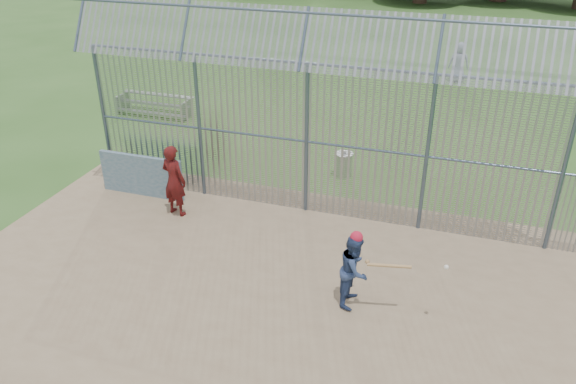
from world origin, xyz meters
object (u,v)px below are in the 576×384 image
(dugout_wall, at_px, (142,175))
(bleacher, at_px, (154,105))
(batter, at_px, (354,270))
(onlooker, at_px, (174,180))
(trash_can, at_px, (344,164))

(dugout_wall, xyz_separation_m, bleacher, (-3.12, 6.02, -0.21))
(batter, distance_m, bleacher, 13.18)
(batter, bearing_deg, onlooker, 70.74)
(batter, distance_m, trash_can, 6.04)
(onlooker, bearing_deg, bleacher, -42.71)
(bleacher, bearing_deg, batter, -42.15)
(batter, bearing_deg, dugout_wall, 70.20)
(dugout_wall, distance_m, onlooker, 1.60)
(trash_can, xyz_separation_m, bleacher, (-8.20, 3.03, 0.03))
(onlooker, bearing_deg, batter, 170.68)
(onlooker, bearing_deg, trash_can, -122.05)
(onlooker, distance_m, bleacher, 8.09)
(batter, height_order, trash_can, batter)
(dugout_wall, bearing_deg, bleacher, 117.40)
(onlooker, xyz_separation_m, bleacher, (-4.53, 6.68, -0.58))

